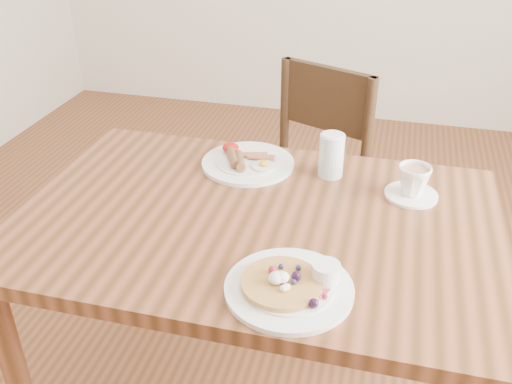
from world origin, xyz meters
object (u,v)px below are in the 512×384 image
at_px(chair_far, 304,176).
at_px(teacup_saucer, 413,183).
at_px(dining_table, 256,248).
at_px(water_glass, 331,155).
at_px(pancake_plate, 291,285).
at_px(breakfast_plate, 247,162).

height_order(chair_far, teacup_saucer, chair_far).
bearing_deg(dining_table, water_glass, 60.12).
bearing_deg(water_glass, pancake_plate, -90.83).
height_order(dining_table, water_glass, water_glass).
bearing_deg(teacup_saucer, chair_far, 126.41).
relative_size(dining_table, pancake_plate, 4.44).
bearing_deg(pancake_plate, chair_far, 98.02).
bearing_deg(chair_far, teacup_saucer, 148.80).
bearing_deg(breakfast_plate, water_glass, 0.21).
distance_m(dining_table, pancake_plate, 0.32).
height_order(dining_table, breakfast_plate, breakfast_plate).
bearing_deg(teacup_saucer, pancake_plate, -117.05).
relative_size(chair_far, breakfast_plate, 3.26).
bearing_deg(dining_table, pancake_plate, -61.18).
xyz_separation_m(pancake_plate, water_glass, (0.01, 0.52, 0.05)).
distance_m(dining_table, breakfast_plate, 0.30).
xyz_separation_m(dining_table, teacup_saucer, (0.37, 0.20, 0.14)).
relative_size(pancake_plate, breakfast_plate, 1.00).
distance_m(teacup_saucer, water_glass, 0.23).
xyz_separation_m(dining_table, chair_far, (0.01, 0.70, -0.16)).
distance_m(breakfast_plate, teacup_saucer, 0.48).
xyz_separation_m(chair_far, breakfast_plate, (-0.10, -0.44, 0.27)).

